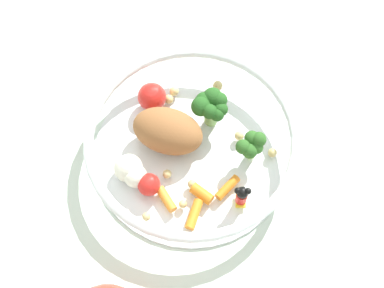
# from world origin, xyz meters

# --- Properties ---
(ground_plane) EXTENTS (2.40, 2.40, 0.00)m
(ground_plane) POSITION_xyz_m (0.00, 0.00, 0.00)
(ground_plane) COLOR silver
(food_container) EXTENTS (0.24, 0.24, 0.06)m
(food_container) POSITION_xyz_m (0.01, 0.01, 0.03)
(food_container) COLOR white
(food_container) RESTS_ON ground_plane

